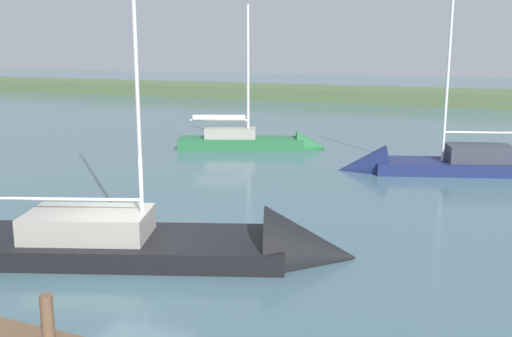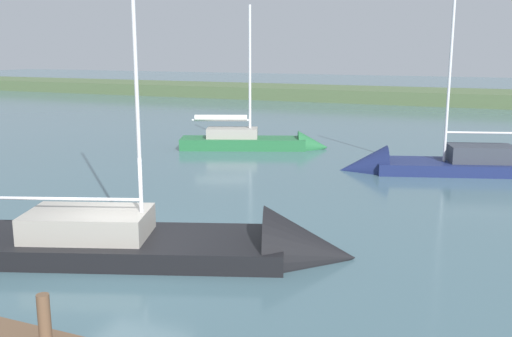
# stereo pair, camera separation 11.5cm
# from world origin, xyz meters

# --- Properties ---
(ground_plane) EXTENTS (200.00, 200.00, 0.00)m
(ground_plane) POSITION_xyz_m (0.00, 0.00, 0.00)
(ground_plane) COLOR #42606B
(far_shoreline) EXTENTS (180.00, 8.00, 2.40)m
(far_shoreline) POSITION_xyz_m (0.00, -45.94, 0.00)
(far_shoreline) COLOR #4C603D
(far_shoreline) RESTS_ON ground_plane
(mooring_post_near) EXTENTS (0.20, 0.20, 0.75)m
(mooring_post_near) POSITION_xyz_m (-2.10, 5.06, 1.03)
(mooring_post_near) COLOR brown
(mooring_post_near) RESTS_ON dock_pier
(sailboat_near_dock) EXTENTS (8.86, 4.73, 8.94)m
(sailboat_near_dock) POSITION_xyz_m (-5.62, -13.37, 0.10)
(sailboat_near_dock) COLOR navy
(sailboat_near_dock) RESTS_ON ground_plane
(sailboat_inner_slip) EXTENTS (9.96, 5.70, 12.24)m
(sailboat_inner_slip) POSITION_xyz_m (-1.57, -0.63, 0.14)
(sailboat_inner_slip) COLOR black
(sailboat_inner_slip) RESTS_ON ground_plane
(sailboat_far_right) EXTENTS (7.62, 4.36, 7.93)m
(sailboat_far_right) POSITION_xyz_m (3.09, -15.87, 0.21)
(sailboat_far_right) COLOR #236638
(sailboat_far_right) RESTS_ON ground_plane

